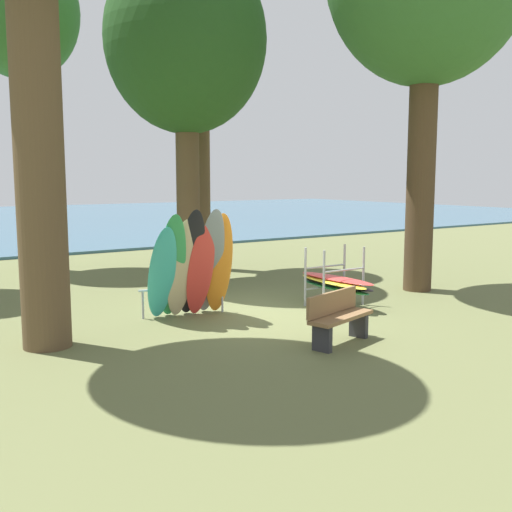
{
  "coord_description": "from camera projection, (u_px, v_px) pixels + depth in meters",
  "views": [
    {
      "loc": [
        -6.56,
        -9.64,
        2.72
      ],
      "look_at": [
        0.3,
        0.52,
        1.1
      ],
      "focal_mm": 42.16,
      "sensor_mm": 36.0,
      "label": 1
    }
  ],
  "objects": [
    {
      "name": "park_bench",
      "position": [
        338.0,
        316.0,
        9.82
      ],
      "size": [
        1.46,
        0.78,
        0.85
      ],
      "color": "#2D2D33",
      "rests_on": "ground"
    },
    {
      "name": "tree_mid_behind",
      "position": [
        186.0,
        42.0,
        14.95
      ],
      "size": [
        4.04,
        4.04,
        8.45
      ],
      "color": "brown",
      "rests_on": "ground"
    },
    {
      "name": "tree_deep_back",
      "position": [
        20.0,
        15.0,
        16.98
      ],
      "size": [
        3.3,
        3.3,
        9.28
      ],
      "color": "brown",
      "rests_on": "ground"
    },
    {
      "name": "leaning_board_pile",
      "position": [
        191.0,
        267.0,
        11.47
      ],
      "size": [
        1.85,
        1.29,
        2.15
      ],
      "color": "#38B2AD",
      "rests_on": "ground"
    },
    {
      "name": "board_storage_rack",
      "position": [
        335.0,
        282.0,
        12.74
      ],
      "size": [
        1.15,
        2.13,
        1.25
      ],
      "color": "#9EA0A5",
      "rests_on": "ground"
    },
    {
      "name": "ground_plane",
      "position": [
        258.0,
        315.0,
        11.91
      ],
      "size": [
        80.0,
        80.0,
        0.0
      ],
      "primitive_type": "plane",
      "color": "#60663D"
    },
    {
      "name": "tree_far_left_back",
      "position": [
        199.0,
        5.0,
        17.01
      ],
      "size": [
        3.09,
        3.09,
        9.59
      ],
      "color": "brown",
      "rests_on": "ground"
    }
  ]
}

